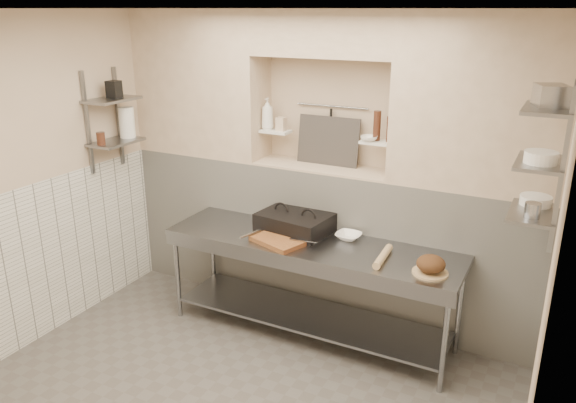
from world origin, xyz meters
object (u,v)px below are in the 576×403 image
Objects in this scene: cutting_board at (279,240)px; bowl_alcove at (369,138)px; bread_loaf at (431,264)px; jug_left at (127,122)px; prep_table at (310,270)px; rolling_pin at (383,257)px; bottle_soap at (267,114)px; mixing_bowl at (349,236)px; panini_press at (295,222)px.

bowl_alcove is (0.54, 0.65, 0.82)m from cutting_board.
jug_left is (-3.04, 0.15, 0.78)m from bread_loaf.
prep_table is 0.72m from rolling_pin.
bowl_alcove is at bearing 50.04° from cutting_board.
rolling_pin is 1.78m from bottle_soap.
mixing_bowl is at bearing -18.98° from bottle_soap.
bottle_soap is at bearing 161.02° from mixing_bowl.
panini_press is 4.56× the size of bowl_alcove.
mixing_bowl is at bearing 156.60° from bread_loaf.
mixing_bowl is 0.54× the size of rolling_pin.
rolling_pin is at bearing -7.08° from panini_press.
prep_table is 1.25m from bowl_alcove.
bread_loaf reaches higher than prep_table.
bread_loaf is 0.74× the size of bottle_soap.
cutting_board is at bearing -54.89° from bottle_soap.
rolling_pin is 1.85× the size of bread_loaf.
cutting_board is 0.61m from mixing_bowl.
bottle_soap is (-0.72, 0.56, 1.22)m from prep_table.
bread_loaf is at bearing -5.72° from panini_press.
mixing_bowl is at bearing -97.17° from bowl_alcove.
prep_table is at bearing 26.01° from cutting_board.
jug_left reaches higher than mixing_bowl.
jug_left reaches higher than panini_press.
cutting_board is 1.17m from bowl_alcove.
bread_loaf reaches higher than cutting_board.
bread_loaf is 2.10m from bottle_soap.
bowl_alcove is (-0.76, 0.65, 0.75)m from bread_loaf.
prep_table is 1.12m from bread_loaf.
bottle_soap reaches higher than rolling_pin.
rolling_pin is at bearing -58.04° from bowl_alcove.
rolling_pin is 2.77m from jug_left.
jug_left is at bearing 175.06° from cutting_board.
bottle_soap is 1.03m from bowl_alcove.
prep_table is 5.91× the size of cutting_board.
rolling_pin is at bearing -1.82° from jug_left.
mixing_bowl is 0.87m from bread_loaf.
rolling_pin reaches higher than cutting_board.
bottle_soap is (-0.98, 0.34, 0.93)m from mixing_bowl.
rolling_pin is at bearing -4.50° from prep_table.
rolling_pin is (0.66, -0.05, 0.29)m from prep_table.
bread_loaf is at bearing -20.99° from bottle_soap.
prep_table is at bearing -37.96° from bottle_soap.
bread_loaf is 3.14m from jug_left.
bowl_alcove is 2.33m from jug_left.
bread_loaf is (1.06, -0.12, 0.34)m from prep_table.
panini_press is 0.30m from cutting_board.
mixing_bowl is 0.74× the size of bottle_soap.
bottle_soap is 1.01× the size of jug_left.
cutting_board is at bearing 179.93° from bread_loaf.
bottle_soap reaches higher than cutting_board.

